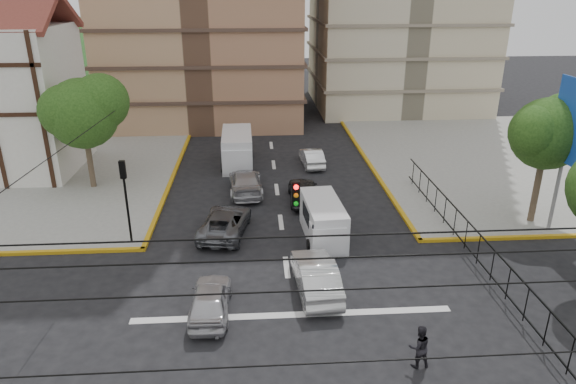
{
  "coord_description": "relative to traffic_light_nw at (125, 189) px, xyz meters",
  "views": [
    {
      "loc": [
        -1.34,
        -16.16,
        12.41
      ],
      "look_at": [
        0.04,
        4.62,
        4.0
      ],
      "focal_mm": 32.0,
      "sensor_mm": 36.0,
      "label": 1
    }
  ],
  "objects": [
    {
      "name": "ground",
      "position": [
        7.8,
        -7.8,
        -3.11
      ],
      "size": [
        160.0,
        160.0,
        0.0
      ],
      "primitive_type": "plane",
      "color": "black",
      "rests_on": "ground"
    },
    {
      "name": "sidewalk_ne",
      "position": [
        27.8,
        12.2,
        -3.04
      ],
      "size": [
        26.0,
        26.0,
        0.15
      ],
      "primitive_type": "cube",
      "color": "gray",
      "rests_on": "ground"
    },
    {
      "name": "stop_line",
      "position": [
        7.8,
        -6.6,
        -3.11
      ],
      "size": [
        13.0,
        0.4,
        0.01
      ],
      "primitive_type": "cube",
      "color": "silver",
      "rests_on": "ground"
    },
    {
      "name": "park_fence",
      "position": [
        16.8,
        -3.3,
        -3.11
      ],
      "size": [
        0.1,
        22.5,
        1.66
      ],
      "primitive_type": null,
      "color": "black",
      "rests_on": "ground"
    },
    {
      "name": "tree_park_c",
      "position": [
        21.89,
        1.21,
        2.22
      ],
      "size": [
        4.65,
        3.8,
        7.25
      ],
      "color": "#473828",
      "rests_on": "ground"
    },
    {
      "name": "tree_tudor",
      "position": [
        -4.1,
        8.21,
        2.11
      ],
      "size": [
        5.39,
        4.4,
        7.43
      ],
      "color": "#473828",
      "rests_on": "ground"
    },
    {
      "name": "traffic_light_nw",
      "position": [
        0.0,
        0.0,
        0.0
      ],
      "size": [
        0.28,
        0.22,
        4.4
      ],
      "color": "black",
      "rests_on": "ground"
    },
    {
      "name": "traffic_light_hanging",
      "position": [
        7.8,
        -9.84,
        2.79
      ],
      "size": [
        18.0,
        9.12,
        0.92
      ],
      "color": "black",
      "rests_on": "ground"
    },
    {
      "name": "van_right_lane",
      "position": [
        9.9,
        -0.08,
        -2.12
      ],
      "size": [
        2.07,
        4.64,
        2.04
      ],
      "rotation": [
        0.0,
        0.0,
        0.07
      ],
      "color": "silver",
      "rests_on": "ground"
    },
    {
      "name": "van_left_lane",
      "position": [
        5.13,
        12.17,
        -1.92
      ],
      "size": [
        2.27,
        5.47,
        2.45
      ],
      "rotation": [
        0.0,
        0.0,
        0.02
      ],
      "color": "silver",
      "rests_on": "ground"
    },
    {
      "name": "car_silver_front_left",
      "position": [
        4.5,
        -6.24,
        -2.44
      ],
      "size": [
        1.66,
        3.96,
        1.34
      ],
      "primitive_type": "imported",
      "rotation": [
        0.0,
        0.0,
        3.12
      ],
      "color": "#BABABF",
      "rests_on": "ground"
    },
    {
      "name": "car_white_front_right",
      "position": [
        8.94,
        -4.86,
        -2.35
      ],
      "size": [
        1.92,
        4.71,
        1.52
      ],
      "primitive_type": "imported",
      "rotation": [
        0.0,
        0.0,
        3.21
      ],
      "color": "silver",
      "rests_on": "ground"
    },
    {
      "name": "car_grey_mid_left",
      "position": [
        4.74,
        1.0,
        -2.44
      ],
      "size": [
        3.03,
        5.16,
        1.35
      ],
      "primitive_type": "imported",
      "rotation": [
        0.0,
        0.0,
        2.97
      ],
      "color": "slate",
      "rests_on": "ground"
    },
    {
      "name": "car_silver_rear_left",
      "position": [
        5.78,
        6.8,
        -2.39
      ],
      "size": [
        2.34,
        5.12,
        1.45
      ],
      "primitive_type": "imported",
      "rotation": [
        0.0,
        0.0,
        3.2
      ],
      "color": "#B8B7BC",
      "rests_on": "ground"
    },
    {
      "name": "car_darkgrey_mid_right",
      "position": [
        9.35,
        5.05,
        -2.38
      ],
      "size": [
        1.79,
        4.34,
        1.47
      ],
      "primitive_type": "imported",
      "rotation": [
        0.0,
        0.0,
        3.13
      ],
      "color": "#2A2A2C",
      "rests_on": "ground"
    },
    {
      "name": "car_white_rear_right",
      "position": [
        10.61,
        11.84,
        -2.47
      ],
      "size": [
        1.65,
        3.99,
        1.29
      ],
      "primitive_type": "imported",
      "rotation": [
        0.0,
        0.0,
        3.22
      ],
      "color": "white",
      "rests_on": "ground"
    },
    {
      "name": "pedestrian_crosswalk",
      "position": [
        11.94,
        -9.87,
        -2.3
      ],
      "size": [
        0.84,
        0.69,
        1.62
      ],
      "primitive_type": "imported",
      "rotation": [
        0.0,
        0.0,
        3.24
      ],
      "color": "black",
      "rests_on": "ground"
    }
  ]
}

